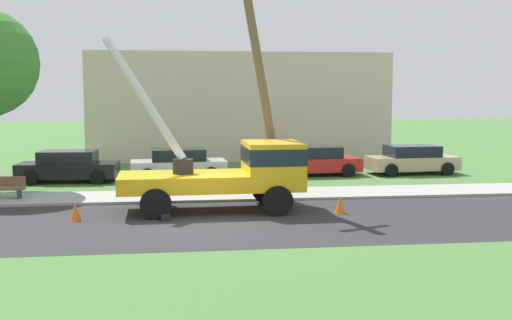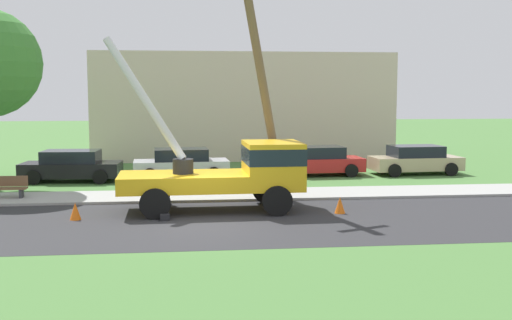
# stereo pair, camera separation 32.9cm
# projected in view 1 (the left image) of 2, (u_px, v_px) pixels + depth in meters

# --- Properties ---
(ground_plane) EXTENTS (120.00, 120.00, 0.00)m
(ground_plane) POSITION_uv_depth(u_px,v_px,m) (194.00, 173.00, 31.31)
(ground_plane) COLOR #477538
(road_asphalt) EXTENTS (80.00, 7.09, 0.01)m
(road_asphalt) POSITION_uv_depth(u_px,v_px,m) (206.00, 222.00, 19.48)
(road_asphalt) COLOR #2B2B2D
(road_asphalt) RESTS_ON ground
(sidewalk_strip) EXTENTS (80.00, 2.63, 0.10)m
(sidewalk_strip) POSITION_uv_depth(u_px,v_px,m) (200.00, 196.00, 24.27)
(sidewalk_strip) COLOR #9E9E99
(sidewalk_strip) RESTS_ON ground
(utility_truck) EXTENTS (6.81, 3.21, 5.98)m
(utility_truck) POSITION_uv_depth(u_px,v_px,m) (235.00, 170.00, 21.43)
(utility_truck) COLOR gold
(utility_truck) RESTS_ON ground
(leaning_utility_pole) EXTENTS (2.51, 1.64, 8.85)m
(leaning_utility_pole) POSITION_uv_depth(u_px,v_px,m) (261.00, 79.00, 22.86)
(leaning_utility_pole) COLOR brown
(leaning_utility_pole) RESTS_ON ground
(traffic_cone_ahead) EXTENTS (0.36, 0.36, 0.56)m
(traffic_cone_ahead) POSITION_uv_depth(u_px,v_px,m) (340.00, 205.00, 20.98)
(traffic_cone_ahead) COLOR orange
(traffic_cone_ahead) RESTS_ON ground
(traffic_cone_behind) EXTENTS (0.36, 0.36, 0.56)m
(traffic_cone_behind) POSITION_uv_depth(u_px,v_px,m) (75.00, 212.00, 19.79)
(traffic_cone_behind) COLOR orange
(traffic_cone_behind) RESTS_ON ground
(parked_sedan_black) EXTENTS (4.50, 2.19, 1.42)m
(parked_sedan_black) POSITION_uv_depth(u_px,v_px,m) (68.00, 166.00, 28.27)
(parked_sedan_black) COLOR black
(parked_sedan_black) RESTS_ON ground
(parked_sedan_silver) EXTENTS (4.49, 2.17, 1.42)m
(parked_sedan_silver) POSITION_uv_depth(u_px,v_px,m) (178.00, 164.00, 29.25)
(parked_sedan_silver) COLOR #B7B7BF
(parked_sedan_silver) RESTS_ON ground
(parked_sedan_red) EXTENTS (4.49, 2.17, 1.42)m
(parked_sedan_red) POSITION_uv_depth(u_px,v_px,m) (314.00, 161.00, 30.51)
(parked_sedan_red) COLOR #B21E1E
(parked_sedan_red) RESTS_ON ground
(parked_sedan_tan) EXTENTS (4.49, 2.17, 1.42)m
(parked_sedan_tan) POSITION_uv_depth(u_px,v_px,m) (412.00, 160.00, 31.06)
(parked_sedan_tan) COLOR tan
(parked_sedan_tan) RESTS_ON ground
(park_bench) EXTENTS (1.60, 0.45, 0.90)m
(park_bench) POSITION_uv_depth(u_px,v_px,m) (3.00, 189.00, 23.35)
(park_bench) COLOR brown
(park_bench) RESTS_ON ground
(lowrise_building_backdrop) EXTENTS (18.00, 6.00, 6.40)m
(lowrise_building_backdrop) POSITION_uv_depth(u_px,v_px,m) (238.00, 106.00, 39.18)
(lowrise_building_backdrop) COLOR beige
(lowrise_building_backdrop) RESTS_ON ground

